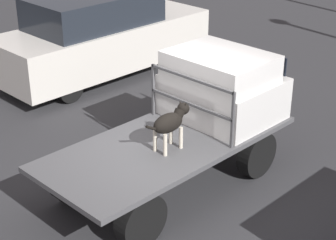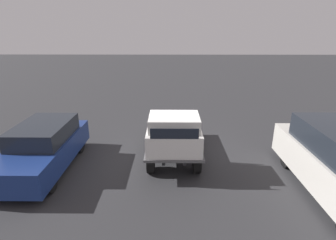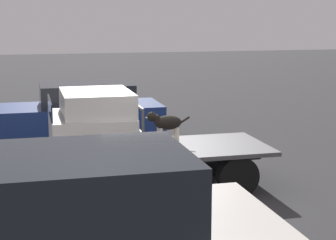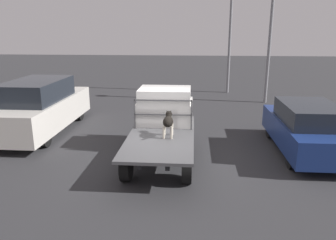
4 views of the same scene
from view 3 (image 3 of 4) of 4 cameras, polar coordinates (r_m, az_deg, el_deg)
The scene contains 6 objects.
ground_plane at distance 10.90m, azimuth -0.81°, elevation -7.10°, with size 80.00×80.00×0.00m, color #2D2D30.
flatbed_truck at distance 10.73m, azimuth -0.82°, elevation -4.01°, with size 4.16×1.85×0.84m.
truck_cab at distance 10.35m, azimuth -7.66°, elevation -0.32°, with size 1.46×1.73×1.12m.
truck_headboard at distance 10.45m, azimuth -3.49°, elevation 0.20°, with size 0.04×1.73×0.90m.
dog at distance 10.82m, azimuth -0.30°, elevation -0.28°, with size 0.89×0.28×0.70m.
parked_sedan at distance 14.75m, azimuth -8.85°, elevation 0.64°, with size 4.27×1.75×1.58m.
Camera 3 is at (2.40, 10.10, 3.31)m, focal length 60.00 mm.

